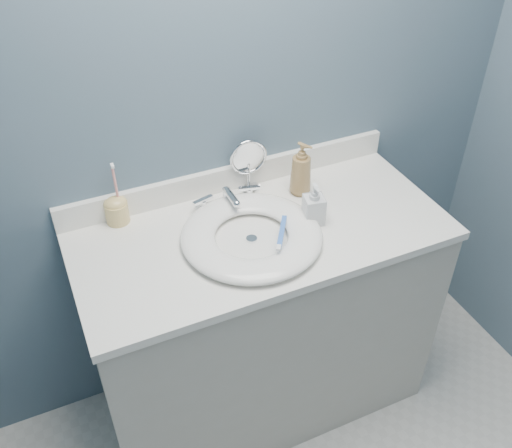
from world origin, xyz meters
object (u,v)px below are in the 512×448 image
makeup_mirror (248,163)px  soap_bottle_clear (314,204)px  toothbrush_holder (116,209)px  soap_bottle_amber (301,169)px

makeup_mirror → soap_bottle_clear: makeup_mirror is taller
toothbrush_holder → soap_bottle_amber: bearing=-9.1°
soap_bottle_amber → toothbrush_holder: bearing=142.4°
makeup_mirror → toothbrush_holder: toothbrush_holder is taller
soap_bottle_clear → toothbrush_holder: toothbrush_holder is taller
soap_bottle_amber → soap_bottle_clear: size_ratio=1.36×
soap_bottle_amber → toothbrush_holder: size_ratio=0.89×
soap_bottle_amber → soap_bottle_clear: bearing=-131.5°
makeup_mirror → soap_bottle_amber: (0.16, -0.10, -0.01)m
makeup_mirror → toothbrush_holder: size_ratio=0.89×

